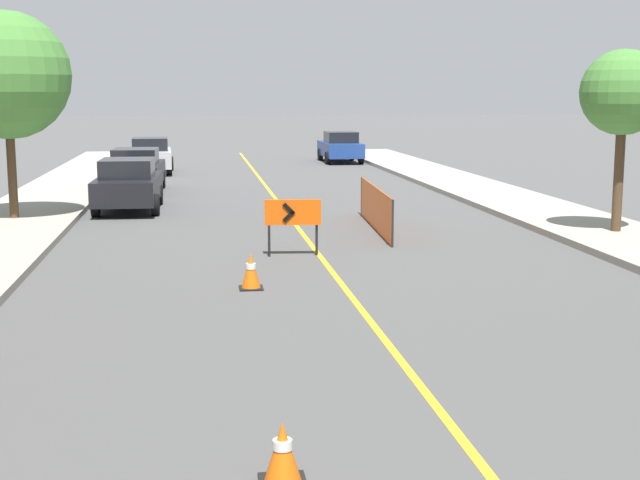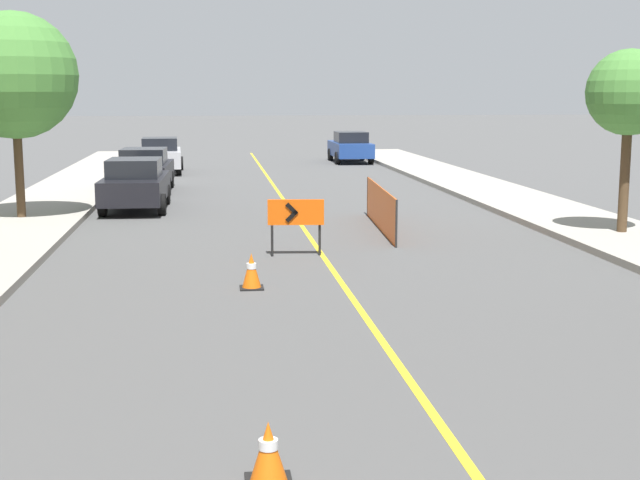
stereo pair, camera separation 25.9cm
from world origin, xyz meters
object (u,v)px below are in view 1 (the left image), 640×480
traffic_cone_second (283,454)px  parked_car_curb_near (128,185)px  parked_car_opposite_side (340,147)px  street_tree_right_near (623,94)px  parked_car_curb_mid (136,170)px  street_tree_left_near (7,75)px  traffic_cone_third (251,271)px  arrow_barricade_primary (293,215)px  parked_car_curb_far (151,155)px

traffic_cone_second → parked_car_curb_near: 20.07m
parked_car_opposite_side → street_tree_right_near: bearing=-83.9°
parked_car_curb_mid → street_tree_left_near: (-2.84, -7.51, 3.22)m
traffic_cone_third → arrow_barricade_primary: size_ratio=0.53×
parked_car_opposite_side → street_tree_left_near: street_tree_left_near is taller
arrow_barricade_primary → parked_car_opposite_side: 27.04m
parked_car_curb_far → parked_car_curb_near: bearing=-92.4°
parked_car_curb_far → traffic_cone_third: bearing=-85.3°
arrow_barricade_primary → street_tree_right_near: (8.23, 1.42, 2.62)m
arrow_barricade_primary → parked_car_curb_near: size_ratio=0.29×
traffic_cone_second → parked_car_curb_near: (-2.77, 19.88, 0.51)m
arrow_barricade_primary → street_tree_left_near: size_ratio=0.22×
traffic_cone_second → arrow_barricade_primary: arrow_barricade_primary is taller
traffic_cone_third → parked_car_curb_near: 11.96m
parked_car_curb_mid → traffic_cone_second: bearing=-81.5°
arrow_barricade_primary → parked_car_curb_far: (-4.07, 21.39, -0.11)m
traffic_cone_second → traffic_cone_third: (0.23, 8.31, 0.03)m
parked_car_curb_near → parked_car_curb_far: bearing=91.2°
traffic_cone_second → parked_car_opposite_side: (6.73, 38.03, 0.51)m
street_tree_right_near → traffic_cone_third: bearing=-153.6°
parked_car_curb_far → street_tree_left_near: size_ratio=0.78×
parked_car_opposite_side → street_tree_right_near: (2.85, -25.08, 2.73)m
parked_car_curb_near → street_tree_right_near: (12.36, -6.92, 2.73)m
arrow_barricade_primary → parked_car_curb_mid: bearing=112.8°
parked_car_curb_mid → parked_car_opposite_side: 16.15m
traffic_cone_third → traffic_cone_second: bearing=-91.6°
arrow_barricade_primary → street_tree_left_near: (-7.05, 5.99, 3.10)m
traffic_cone_third → parked_car_curb_far: parked_car_curb_far is taller
parked_car_opposite_side → street_tree_left_near: 24.20m
parked_car_curb_mid → parked_car_opposite_side: size_ratio=1.01×
traffic_cone_second → traffic_cone_third: bearing=88.4°
traffic_cone_second → arrow_barricade_primary: bearing=83.3°
traffic_cone_third → arrow_barricade_primary: 3.46m
traffic_cone_third → parked_car_curb_mid: 17.01m
arrow_barricade_primary → traffic_cone_second: bearing=-91.3°
arrow_barricade_primary → parked_car_curb_mid: size_ratio=0.29×
traffic_cone_third → street_tree_left_near: 11.55m
parked_car_curb_far → street_tree_right_near: (12.30, -19.97, 2.73)m
traffic_cone_second → street_tree_left_near: (-5.70, 17.52, 3.72)m
traffic_cone_third → arrow_barricade_primary: bearing=70.7°
parked_car_curb_mid → parked_car_curb_far: 7.89m
traffic_cone_second → parked_car_opposite_side: bearing=80.0°
arrow_barricade_primary → parked_car_curb_far: size_ratio=0.29×
parked_car_curb_near → parked_car_opposite_side: bearing=63.9°
traffic_cone_second → parked_car_curb_far: (-2.72, 32.92, 0.51)m
street_tree_left_near → parked_car_opposite_side: bearing=58.8°
arrow_barricade_primary → parked_car_curb_near: bearing=121.8°
traffic_cone_third → parked_car_curb_near: bearing=104.6°
parked_car_curb_far → parked_car_opposite_side: size_ratio=1.01×
traffic_cone_second → parked_car_curb_mid: size_ratio=0.14×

